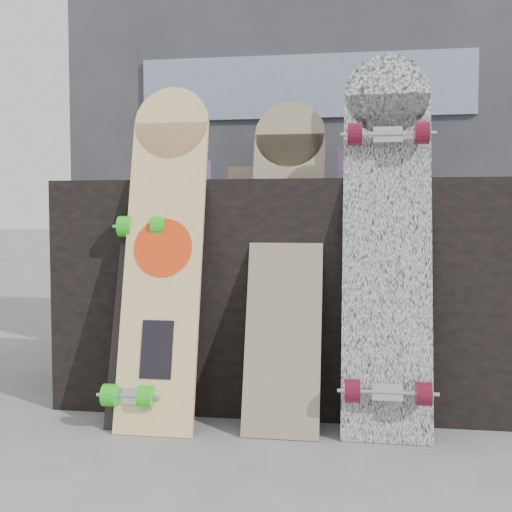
% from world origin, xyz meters
% --- Properties ---
extents(ground, '(60.00, 60.00, 0.00)m').
position_xyz_m(ground, '(0.00, 0.00, 0.00)').
color(ground, slate).
rests_on(ground, ground).
extents(vendor_table, '(1.60, 0.60, 0.80)m').
position_xyz_m(vendor_table, '(0.00, 0.50, 0.40)').
color(vendor_table, black).
rests_on(vendor_table, ground).
extents(booth, '(2.40, 0.22, 2.20)m').
position_xyz_m(booth, '(0.00, 1.35, 1.10)').
color(booth, '#2F2F34').
rests_on(booth, ground).
extents(merch_box_purple, '(0.18, 0.12, 0.10)m').
position_xyz_m(merch_box_purple, '(-0.42, 0.60, 0.85)').
color(merch_box_purple, '#5F3A78').
rests_on(merch_box_purple, vendor_table).
extents(merch_box_small, '(0.14, 0.14, 0.12)m').
position_xyz_m(merch_box_small, '(0.25, 0.53, 0.86)').
color(merch_box_small, '#5F3A78').
rests_on(merch_box_small, vendor_table).
extents(merch_box_flat, '(0.22, 0.10, 0.06)m').
position_xyz_m(merch_box_flat, '(-0.11, 0.50, 0.83)').
color(merch_box_flat, '#D1B78C').
rests_on(merch_box_flat, vendor_table).
extents(longboard_geisha, '(0.25, 0.29, 1.12)m').
position_xyz_m(longboard_geisha, '(-0.37, 0.14, 0.59)').
color(longboard_geisha, beige).
rests_on(longboard_geisha, ground).
extents(longboard_celtic, '(0.24, 0.35, 1.07)m').
position_xyz_m(longboard_celtic, '(0.02, 0.20, 0.57)').
color(longboard_celtic, beige).
rests_on(longboard_celtic, ground).
extents(longboard_cascadia, '(0.27, 0.33, 1.21)m').
position_xyz_m(longboard_cascadia, '(0.34, 0.16, 0.63)').
color(longboard_cascadia, white).
rests_on(longboard_cascadia, ground).
extents(skateboard_dark, '(0.19, 0.32, 0.82)m').
position_xyz_m(skateboard_dark, '(-0.45, 0.14, 0.42)').
color(skateboard_dark, black).
rests_on(skateboard_dark, ground).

